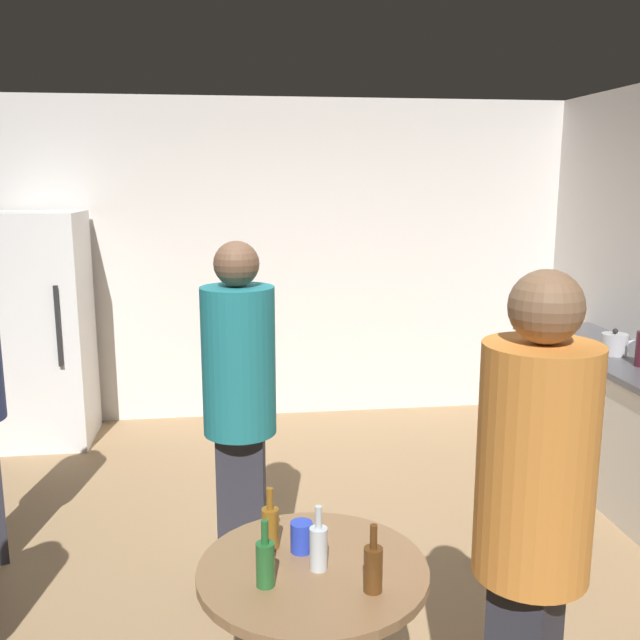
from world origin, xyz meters
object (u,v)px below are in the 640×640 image
at_px(foreground_table, 313,594).
at_px(plastic_cup_blue, 302,537).
at_px(kettle, 615,344).
at_px(beer_bottle_green, 265,562).
at_px(person_in_teal_shirt, 240,398).
at_px(refrigerator, 41,329).
at_px(beer_bottle_clear, 319,546).
at_px(beer_bottle_amber, 270,526).
at_px(person_in_orange_shirt, 532,519).
at_px(beer_bottle_brown, 373,567).

distance_m(foreground_table, plastic_cup_blue, 0.19).
bearing_deg(kettle, beer_bottle_green, -138.61).
height_order(plastic_cup_blue, person_in_teal_shirt, person_in_teal_shirt).
height_order(refrigerator, kettle, refrigerator).
height_order(foreground_table, beer_bottle_clear, beer_bottle_clear).
distance_m(plastic_cup_blue, person_in_teal_shirt, 0.92).
bearing_deg(beer_bottle_amber, person_in_teal_shirt, 96.27).
bearing_deg(foreground_table, plastic_cup_blue, 104.57).
height_order(kettle, person_in_orange_shirt, person_in_orange_shirt).
bearing_deg(beer_bottle_brown, kettle, 46.73).
height_order(beer_bottle_amber, beer_bottle_brown, same).
distance_m(foreground_table, person_in_teal_shirt, 1.08).
height_order(beer_bottle_brown, beer_bottle_clear, same).
bearing_deg(beer_bottle_brown, beer_bottle_amber, 134.82).
bearing_deg(plastic_cup_blue, refrigerator, 117.49).
bearing_deg(beer_bottle_clear, person_in_orange_shirt, -30.75).
xyz_separation_m(kettle, plastic_cup_blue, (-2.28, -1.93, -0.18)).
relative_size(beer_bottle_brown, person_in_orange_shirt, 0.13).
height_order(refrigerator, beer_bottle_amber, refrigerator).
bearing_deg(plastic_cup_blue, kettle, 40.27).
xyz_separation_m(beer_bottle_amber, plastic_cup_blue, (0.11, -0.04, -0.03)).
relative_size(refrigerator, beer_bottle_amber, 7.83).
bearing_deg(beer_bottle_green, refrigerator, 114.21).
height_order(refrigerator, foreground_table, refrigerator).
distance_m(kettle, beer_bottle_brown, 3.04).
height_order(kettle, beer_bottle_green, kettle).
xyz_separation_m(beer_bottle_brown, plastic_cup_blue, (-0.20, 0.28, -0.03)).
relative_size(plastic_cup_blue, person_in_teal_shirt, 0.06).
bearing_deg(kettle, person_in_orange_shirt, -124.36).
bearing_deg(refrigerator, kettle, -18.25).
xyz_separation_m(plastic_cup_blue, person_in_teal_shirt, (-0.20, 0.87, 0.25)).
relative_size(beer_bottle_amber, person_in_teal_shirt, 0.13).
bearing_deg(beer_bottle_amber, beer_bottle_green, -97.27).
distance_m(kettle, foreground_table, 3.06).
relative_size(beer_bottle_green, person_in_teal_shirt, 0.13).
bearing_deg(plastic_cup_blue, beer_bottle_green, -124.76).
xyz_separation_m(beer_bottle_amber, beer_bottle_clear, (0.15, -0.16, 0.00)).
relative_size(kettle, person_in_teal_shirt, 0.14).
xyz_separation_m(refrigerator, person_in_teal_shirt, (1.49, -2.38, 0.14)).
xyz_separation_m(beer_bottle_green, plastic_cup_blue, (0.14, 0.20, -0.03)).
bearing_deg(person_in_teal_shirt, beer_bottle_brown, 26.48).
height_order(foreground_table, beer_bottle_amber, beer_bottle_amber).
relative_size(beer_bottle_green, person_in_orange_shirt, 0.13).
distance_m(beer_bottle_brown, plastic_cup_blue, 0.34).
xyz_separation_m(beer_bottle_brown, person_in_orange_shirt, (0.43, -0.20, 0.24)).
height_order(kettle, foreground_table, kettle).
bearing_deg(person_in_teal_shirt, foreground_table, 20.21).
distance_m(kettle, beer_bottle_amber, 3.06).
bearing_deg(beer_bottle_clear, refrigerator, 117.24).
relative_size(beer_bottle_green, beer_bottle_clear, 1.00).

